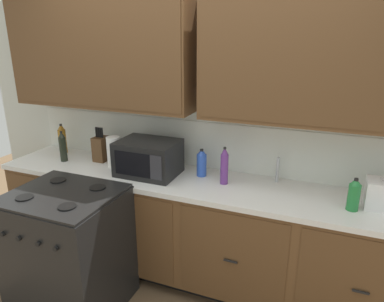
{
  "coord_description": "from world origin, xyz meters",
  "views": [
    {
      "loc": [
        0.95,
        -2.08,
        2.0
      ],
      "look_at": [
        0.01,
        0.27,
        1.16
      ],
      "focal_mm": 32.99,
      "sensor_mm": 36.0,
      "label": 1
    }
  ],
  "objects": [
    {
      "name": "bottle_green",
      "position": [
        1.15,
        0.23,
        1.02
      ],
      "size": [
        0.08,
        0.08,
        0.22
      ],
      "color": "#237A38",
      "rests_on": "counter_run"
    },
    {
      "name": "bottle_violet",
      "position": [
        0.25,
        0.33,
        1.05
      ],
      "size": [
        0.06,
        0.06,
        0.29
      ],
      "color": "#663384",
      "rests_on": "counter_run"
    },
    {
      "name": "sink_faucet",
      "position": [
        0.62,
        0.51,
        1.01
      ],
      "size": [
        0.02,
        0.02,
        0.2
      ],
      "primitive_type": "cylinder",
      "color": "#B2B5BA",
      "rests_on": "counter_run"
    },
    {
      "name": "stove_range",
      "position": [
        -0.73,
        -0.33,
        0.47
      ],
      "size": [
        0.76,
        0.68,
        0.95
      ],
      "color": "black",
      "rests_on": "ground_plane"
    },
    {
      "name": "bottle_blue",
      "position": [
        0.04,
        0.41,
        1.02
      ],
      "size": [
        0.08,
        0.08,
        0.23
      ],
      "color": "blue",
      "rests_on": "counter_run"
    },
    {
      "name": "microwave",
      "position": [
        -0.38,
        0.29,
        1.05
      ],
      "size": [
        0.48,
        0.37,
        0.28
      ],
      "color": "black",
      "rests_on": "counter_run"
    },
    {
      "name": "wall_unit",
      "position": [
        0.0,
        0.49,
        1.65
      ],
      "size": [
        4.55,
        0.4,
        2.41
      ],
      "color": "silver",
      "rests_on": "ground_plane"
    },
    {
      "name": "bottle_dark",
      "position": [
        -1.24,
        0.27,
        1.04
      ],
      "size": [
        0.06,
        0.06,
        0.28
      ],
      "color": "black",
      "rests_on": "counter_run"
    },
    {
      "name": "counter_run",
      "position": [
        0.0,
        0.3,
        0.47
      ],
      "size": [
        3.38,
        0.64,
        0.91
      ],
      "color": "black",
      "rests_on": "ground_plane"
    },
    {
      "name": "knife_block",
      "position": [
        -0.93,
        0.41,
        1.02
      ],
      "size": [
        0.11,
        0.14,
        0.31
      ],
      "color": "#52361E",
      "rests_on": "counter_run"
    },
    {
      "name": "paper_towel_roll",
      "position": [
        -0.75,
        0.34,
        1.04
      ],
      "size": [
        0.12,
        0.12,
        0.26
      ],
      "primitive_type": "cylinder",
      "color": "white",
      "rests_on": "counter_run"
    },
    {
      "name": "bottle_amber",
      "position": [
        -1.4,
        0.45,
        1.05
      ],
      "size": [
        0.07,
        0.07,
        0.29
      ],
      "color": "#9E6619",
      "rests_on": "counter_run"
    },
    {
      "name": "ground_plane",
      "position": [
        0.0,
        0.0,
        0.0
      ],
      "size": [
        8.37,
        8.37,
        0.0
      ],
      "primitive_type": "plane",
      "color": "brown"
    }
  ]
}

